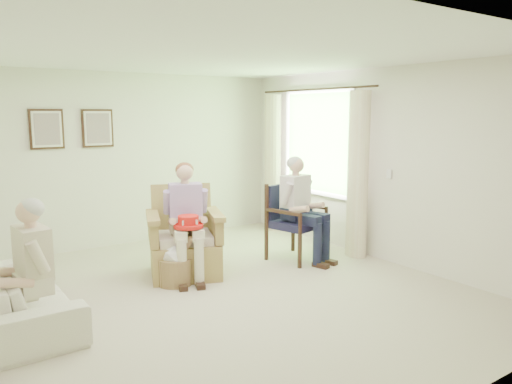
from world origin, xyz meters
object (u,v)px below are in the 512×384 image
sofa (23,294)px  red_hat (188,223)px  person_sofa (29,263)px  hatbox (175,265)px  wicker_armchair (183,247)px  person_dark (300,201)px  wood_armchair (292,218)px  person_wicker (188,212)px

sofa → red_hat: 1.89m
person_sofa → hatbox: 1.81m
wicker_armchair → red_hat: bearing=-84.7°
red_hat → hatbox: 0.52m
sofa → hatbox: hatbox is taller
person_dark → red_hat: size_ratio=3.98×
wood_armchair → hatbox: 1.86m
wicker_armchair → person_wicker: size_ratio=0.80×
wicker_armchair → red_hat: wicker_armchair is taller
wood_armchair → person_sofa: 3.55m
person_dark → sofa: bearing=166.7°
wood_armchair → sofa: bearing=169.4°
person_sofa → hatbox: bearing=103.4°
person_wicker → person_sofa: (-1.92, -0.69, -0.12)m
person_wicker → sofa: bearing=-151.0°
sofa → person_wicker: person_wicker is taller
red_hat → wood_armchair: bearing=4.1°
person_wicker → wood_armchair: bearing=18.7°
sofa → person_sofa: person_sofa is taller
person_sofa → person_wicker: bearing=104.9°
wood_armchair → hatbox: bearing=168.5°
red_hat → hatbox: size_ratio=0.58×
person_dark → hatbox: bearing=163.2°
person_wicker → red_hat: (-0.09, -0.19, -0.08)m
wicker_armchair → person_dark: bearing=7.5°
wood_armchair → person_sofa: person_sofa is taller
person_wicker → person_dark: person_dark is taller
person_dark → person_wicker: bearing=157.6°
sofa → person_sofa: bearing=-180.0°
person_dark → person_sofa: bearing=173.5°
red_hat → hatbox: red_hat is taller
wood_armchair → hatbox: wood_armchair is taller
sofa → hatbox: bearing=-85.8°
wood_armchair → red_hat: wood_armchair is taller
wicker_armchair → person_wicker: bearing=-68.9°
wicker_armchair → wood_armchair: wicker_armchair is taller
wicker_armchair → person_dark: size_ratio=0.79×
red_hat → sofa: bearing=-177.5°
wicker_armchair → hatbox: bearing=-110.8°
wicker_armchair → wood_armchair: bearing=13.4°
red_hat → hatbox: (-0.16, 0.04, -0.49)m
hatbox → wicker_armchair: bearing=48.1°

